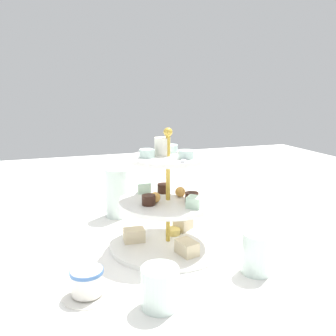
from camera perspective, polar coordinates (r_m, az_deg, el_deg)
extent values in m
plane|color=white|center=(0.85, 0.00, -12.23)|extent=(2.40, 2.40, 0.00)
cylinder|color=white|center=(0.85, 0.00, -11.92)|extent=(0.27, 0.27, 0.01)
cylinder|color=white|center=(0.81, 0.00, -5.43)|extent=(0.22, 0.22, 0.01)
cylinder|color=white|center=(0.79, 0.00, 1.59)|extent=(0.17, 0.17, 0.01)
cylinder|color=gold|center=(0.80, 0.00, -3.63)|extent=(0.01, 0.01, 0.27)
sphere|color=gold|center=(0.78, 0.00, 5.80)|extent=(0.02, 0.02, 0.02)
cube|color=beige|center=(0.84, -5.47, -10.67)|extent=(0.04, 0.05, 0.03)
cube|color=beige|center=(0.78, 3.06, -12.65)|extent=(0.05, 0.04, 0.03)
cube|color=beige|center=(0.91, 2.46, -8.94)|extent=(0.06, 0.06, 0.03)
cylinder|color=#E5C660|center=(0.88, 0.82, -10.12)|extent=(0.04, 0.04, 0.01)
cylinder|color=#381E14|center=(0.86, -0.73, -3.28)|extent=(0.03, 0.03, 0.02)
cylinder|color=#381E14|center=(0.77, -3.13, -5.15)|extent=(0.03, 0.03, 0.02)
cylinder|color=#381E14|center=(0.79, 3.85, -4.72)|extent=(0.03, 0.03, 0.02)
cube|color=silver|center=(0.86, -3.76, -3.21)|extent=(0.04, 0.04, 0.02)
cube|color=silver|center=(0.76, 4.28, -5.47)|extent=(0.04, 0.04, 0.02)
sphere|color=gold|center=(0.79, -2.09, -4.74)|extent=(0.02, 0.02, 0.02)
sphere|color=gold|center=(0.83, 1.99, -3.85)|extent=(0.02, 0.02, 0.02)
cylinder|color=silver|center=(0.76, 2.92, 2.20)|extent=(0.03, 0.03, 0.02)
cylinder|color=silver|center=(0.83, 0.38, 3.17)|extent=(0.03, 0.03, 0.02)
cylinder|color=silver|center=(0.77, -3.30, 2.33)|extent=(0.03, 0.03, 0.02)
cylinder|color=white|center=(0.79, -0.90, 3.49)|extent=(0.04, 0.04, 0.04)
cube|color=silver|center=(0.76, 2.83, 1.64)|extent=(0.08, 0.05, 0.00)
cube|color=silver|center=(0.83, 0.85, 2.63)|extent=(0.08, 0.06, 0.00)
cylinder|color=silver|center=(1.02, -8.19, -3.97)|extent=(0.07, 0.07, 0.14)
cylinder|color=silver|center=(0.62, -1.31, -18.62)|extent=(0.06, 0.06, 0.07)
cylinder|color=white|center=(0.68, -12.78, -19.15)|extent=(0.09, 0.09, 0.01)
cylinder|color=white|center=(0.67, -12.89, -17.30)|extent=(0.06, 0.06, 0.04)
cylinder|color=#4772B2|center=(0.66, -12.98, -15.90)|extent=(0.06, 0.06, 0.01)
cube|color=silver|center=(1.07, 10.88, -7.11)|extent=(0.16, 0.08, 0.00)
cube|color=silver|center=(0.86, -20.10, -12.81)|extent=(0.17, 0.02, 0.00)
cylinder|color=silver|center=(0.74, 14.10, -13.13)|extent=(0.06, 0.06, 0.08)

